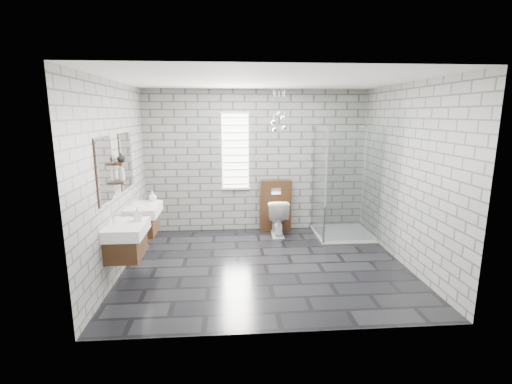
{
  "coord_description": "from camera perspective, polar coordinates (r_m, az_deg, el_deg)",
  "views": [
    {
      "loc": [
        -0.54,
        -5.27,
        2.25
      ],
      "look_at": [
        -0.11,
        0.35,
        1.06
      ],
      "focal_mm": 26.0,
      "sensor_mm": 36.0,
      "label": 1
    }
  ],
  "objects": [
    {
      "name": "wall_front",
      "position": [
        3.61,
        4.38,
        -2.51
      ],
      "size": [
        4.2,
        0.02,
        2.7
      ],
      "primitive_type": "cube",
      "color": "gray",
      "rests_on": "floor"
    },
    {
      "name": "wall_back",
      "position": [
        7.15,
        0.02,
        4.73
      ],
      "size": [
        4.2,
        0.02,
        2.7
      ],
      "primitive_type": "cube",
      "color": "gray",
      "rests_on": "floor"
    },
    {
      "name": "shelf_upper",
      "position": [
        5.47,
        -20.19,
        4.18
      ],
      "size": [
        0.14,
        0.3,
        0.03
      ],
      "primitive_type": "cube",
      "color": "#432814",
      "rests_on": "wall_left"
    },
    {
      "name": "wall_left",
      "position": [
        5.57,
        -20.68,
        1.88
      ],
      "size": [
        0.02,
        3.6,
        2.7
      ],
      "primitive_type": "cube",
      "color": "gray",
      "rests_on": "floor"
    },
    {
      "name": "soap_bottle_a",
      "position": [
        5.18,
        -17.76,
        -3.16
      ],
      "size": [
        0.12,
        0.12,
        0.2
      ],
      "primitive_type": "imported",
      "rotation": [
        0.0,
        0.0,
        0.34
      ],
      "color": "#B2B2B2",
      "rests_on": "vanity_left"
    },
    {
      "name": "flush_plate",
      "position": [
        7.07,
        3.13,
        0.11
      ],
      "size": [
        0.18,
        0.01,
        0.12
      ],
      "primitive_type": "cube",
      "color": "silver",
      "rests_on": "cistern_panel"
    },
    {
      "name": "window",
      "position": [
        7.08,
        -3.21,
        6.27
      ],
      "size": [
        0.56,
        0.05,
        1.48
      ],
      "color": "white",
      "rests_on": "wall_back"
    },
    {
      "name": "wall_right",
      "position": [
        5.96,
        22.12,
        2.39
      ],
      "size": [
        0.02,
        3.6,
        2.7
      ],
      "primitive_type": "cube",
      "color": "gray",
      "rests_on": "floor"
    },
    {
      "name": "soap_bottle_b",
      "position": [
        6.29,
        -15.64,
        -0.62
      ],
      "size": [
        0.16,
        0.16,
        0.16
      ],
      "primitive_type": "imported",
      "rotation": [
        0.0,
        0.0,
        -0.37
      ],
      "color": "#B2B2B2",
      "rests_on": "vanity_right"
    },
    {
      "name": "toilet",
      "position": [
        7.01,
        3.28,
        -3.83
      ],
      "size": [
        0.4,
        0.69,
        0.69
      ],
      "primitive_type": "imported",
      "rotation": [
        0.0,
        0.0,
        3.11
      ],
      "color": "white",
      "rests_on": "floor"
    },
    {
      "name": "floor",
      "position": [
        5.75,
        1.41,
        -11.17
      ],
      "size": [
        4.2,
        3.6,
        0.02
      ],
      "primitive_type": "cube",
      "color": "black",
      "rests_on": "ground"
    },
    {
      "name": "vanity_right",
      "position": [
        6.07,
        -17.25,
        -2.84
      ],
      "size": [
        0.47,
        0.7,
        1.57
      ],
      "color": "#432814",
      "rests_on": "wall_left"
    },
    {
      "name": "shower_enclosure",
      "position": [
        6.98,
        12.81,
        -2.83
      ],
      "size": [
        1.0,
        1.0,
        2.03
      ],
      "color": "white",
      "rests_on": "floor"
    },
    {
      "name": "vanity_left",
      "position": [
        5.14,
        -19.67,
        -5.65
      ],
      "size": [
        0.47,
        0.7,
        1.57
      ],
      "color": "#432814",
      "rests_on": "wall_left"
    },
    {
      "name": "vase",
      "position": [
        5.48,
        -20.06,
        5.02
      ],
      "size": [
        0.13,
        0.13,
        0.12
      ],
      "primitive_type": "imported",
      "rotation": [
        0.0,
        0.0,
        0.09
      ],
      "color": "#B2B2B2",
      "rests_on": "shelf_upper"
    },
    {
      "name": "shelf_lower",
      "position": [
        5.5,
        -20.0,
        1.5
      ],
      "size": [
        0.14,
        0.3,
        0.03
      ],
      "primitive_type": "cube",
      "color": "#432814",
      "rests_on": "wall_left"
    },
    {
      "name": "ceiling",
      "position": [
        5.31,
        1.57,
        16.92
      ],
      "size": [
        4.2,
        3.6,
        0.02
      ],
      "primitive_type": "cube",
      "color": "white",
      "rests_on": "wall_back"
    },
    {
      "name": "cistern_panel",
      "position": [
        7.24,
        3.0,
        -2.05
      ],
      "size": [
        0.6,
        0.2,
        1.0
      ],
      "primitive_type": "cube",
      "color": "#432814",
      "rests_on": "floor"
    },
    {
      "name": "soap_bottle_c",
      "position": [
        5.47,
        -20.02,
        2.86
      ],
      "size": [
        0.09,
        0.09,
        0.24
      ],
      "primitive_type": "imported",
      "rotation": [
        0.0,
        0.0,
        0.01
      ],
      "color": "#B2B2B2",
      "rests_on": "shelf_lower"
    },
    {
      "name": "pendant_cluster",
      "position": [
        6.7,
        3.51,
        10.79
      ],
      "size": [
        0.29,
        0.25,
        0.77
      ],
      "color": "silver",
      "rests_on": "ceiling"
    }
  ]
}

